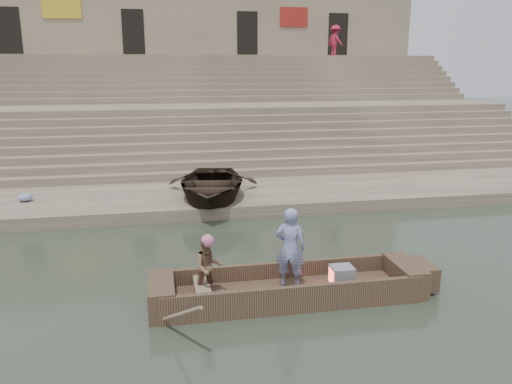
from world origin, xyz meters
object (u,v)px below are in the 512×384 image
object	(u,v)px
pedestrian	(335,40)
standing_man	(290,248)
beached_rowboat	(211,184)
main_rowboat	(288,294)
television	(341,276)
rowing_man	(208,267)

from	to	relation	value
pedestrian	standing_man	bearing A→B (deg)	137.40
beached_rowboat	pedestrian	xyz separation A→B (m)	(9.15, 14.28, 5.24)
main_rowboat	beached_rowboat	distance (m)	7.02
television	pedestrian	distance (m)	23.10
standing_man	beached_rowboat	bearing A→B (deg)	-57.92
standing_man	beached_rowboat	size ratio (longest dim) A/B	0.38
main_rowboat	television	size ratio (longest dim) A/B	10.87
television	pedestrian	world-z (taller)	pedestrian
main_rowboat	television	bearing A→B (deg)	0.00
television	standing_man	bearing A→B (deg)	174.13
television	beached_rowboat	size ratio (longest dim) A/B	0.10
rowing_man	television	xyz separation A→B (m)	(2.75, -0.02, -0.40)
rowing_man	television	size ratio (longest dim) A/B	2.61
main_rowboat	standing_man	xyz separation A→B (m)	(0.05, 0.11, 0.95)
beached_rowboat	television	bearing A→B (deg)	-65.06
rowing_man	beached_rowboat	world-z (taller)	rowing_man
rowing_man	television	distance (m)	2.78
standing_man	pedestrian	world-z (taller)	pedestrian
beached_rowboat	main_rowboat	bearing A→B (deg)	-73.98
main_rowboat	rowing_man	xyz separation A→B (m)	(-1.63, 0.02, 0.71)
main_rowboat	television	distance (m)	1.17
main_rowboat	television	world-z (taller)	television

